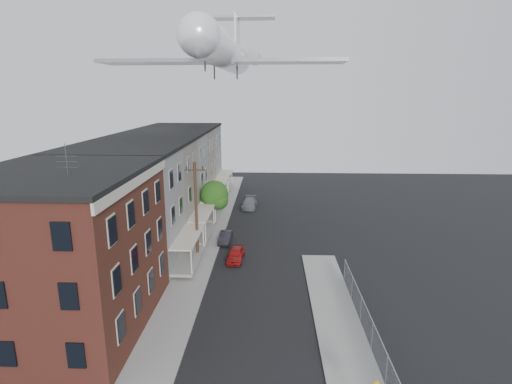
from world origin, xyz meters
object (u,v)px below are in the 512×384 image
utility_pole (196,210)px  car_near (236,254)px  car_mid (226,237)px  car_far (249,203)px  airplane (225,53)px  street_tree (215,196)px

utility_pole → car_near: utility_pole is taller
utility_pole → car_mid: (2.07, 4.34, -4.13)m
utility_pole → car_far: bearing=77.5°
car_near → airplane: bearing=103.7°
utility_pole → airplane: size_ratio=0.33×
street_tree → car_far: bearing=64.4°
airplane → car_near: bearing=-79.7°
car_near → car_mid: 4.72m
utility_pole → airplane: 17.05m
street_tree → car_far: street_tree is taller
street_tree → airplane: size_ratio=0.19×
airplane → utility_pole: bearing=-100.8°
utility_pole → car_mid: utility_pole is taller
car_near → street_tree: bearing=110.8°
car_mid → utility_pole: bearing=-113.4°
airplane → street_tree: bearing=155.9°
car_far → car_mid: bearing=-95.0°
street_tree → airplane: airplane is taller
car_near → airplane: size_ratio=0.13×
car_mid → airplane: 18.99m
utility_pole → street_tree: (0.33, 9.92, -1.22)m
utility_pole → car_far: size_ratio=2.06×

